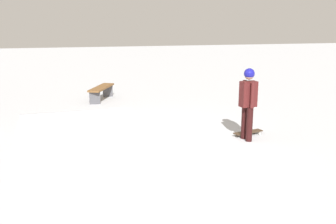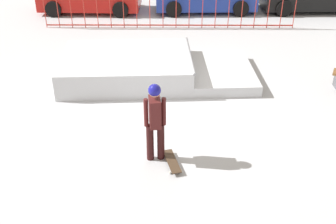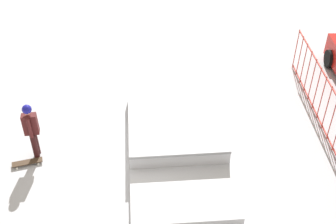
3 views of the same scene
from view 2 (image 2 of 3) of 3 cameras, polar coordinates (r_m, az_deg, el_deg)
ground_plane at (r=10.84m, az=-0.65°, el=1.35°), size 60.00×60.00×0.00m
skate_ramp at (r=11.98m, az=-3.38°, el=5.96°), size 5.58×3.00×0.74m
skater at (r=8.26m, az=-1.78°, el=-0.69°), size 0.44×0.41×1.73m
skateboard at (r=8.60m, az=0.54°, el=-6.73°), size 0.42×0.82×0.09m
perimeter_fence at (r=15.90m, az=0.21°, el=14.00°), size 9.29×0.28×1.50m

